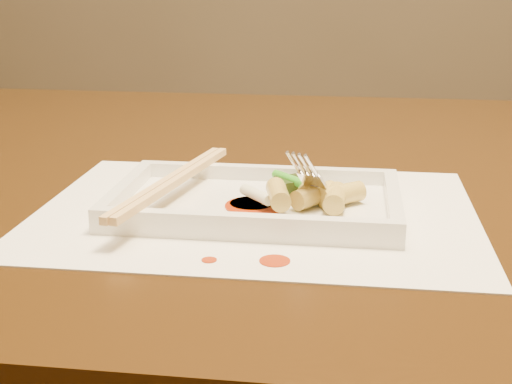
# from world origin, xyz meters

# --- Properties ---
(table) EXTENTS (1.40, 0.90, 0.75)m
(table) POSITION_xyz_m (0.00, 0.00, 0.65)
(table) COLOR black
(table) RESTS_ON ground
(placemat) EXTENTS (0.40, 0.30, 0.00)m
(placemat) POSITION_xyz_m (0.08, -0.17, 0.75)
(placemat) COLOR white
(placemat) RESTS_ON table
(sauce_splatter_a) EXTENTS (0.02, 0.02, 0.00)m
(sauce_splatter_a) POSITION_xyz_m (0.11, -0.29, 0.75)
(sauce_splatter_a) COLOR #9F2504
(sauce_splatter_a) RESTS_ON placemat
(sauce_splatter_b) EXTENTS (0.01, 0.01, 0.00)m
(sauce_splatter_b) POSITION_xyz_m (0.06, -0.29, 0.75)
(sauce_splatter_b) COLOR #9F2504
(sauce_splatter_b) RESTS_ON placemat
(plate_base) EXTENTS (0.26, 0.16, 0.01)m
(plate_base) POSITION_xyz_m (0.08, -0.17, 0.76)
(plate_base) COLOR white
(plate_base) RESTS_ON placemat
(plate_rim_far) EXTENTS (0.26, 0.01, 0.01)m
(plate_rim_far) POSITION_xyz_m (0.08, -0.10, 0.77)
(plate_rim_far) COLOR white
(plate_rim_far) RESTS_ON plate_base
(plate_rim_near) EXTENTS (0.26, 0.01, 0.01)m
(plate_rim_near) POSITION_xyz_m (0.08, -0.25, 0.77)
(plate_rim_near) COLOR white
(plate_rim_near) RESTS_ON plate_base
(plate_rim_left) EXTENTS (0.01, 0.14, 0.01)m
(plate_rim_left) POSITION_xyz_m (-0.05, -0.17, 0.77)
(plate_rim_left) COLOR white
(plate_rim_left) RESTS_ON plate_base
(plate_rim_right) EXTENTS (0.01, 0.14, 0.01)m
(plate_rim_right) POSITION_xyz_m (0.20, -0.17, 0.77)
(plate_rim_right) COLOR white
(plate_rim_right) RESTS_ON plate_base
(veg_piece) EXTENTS (0.05, 0.04, 0.01)m
(veg_piece) POSITION_xyz_m (0.11, -0.13, 0.77)
(veg_piece) COLOR black
(veg_piece) RESTS_ON plate_base
(scallion_white) EXTENTS (0.03, 0.04, 0.01)m
(scallion_white) POSITION_xyz_m (0.08, -0.19, 0.77)
(scallion_white) COLOR #EAEACC
(scallion_white) RESTS_ON plate_base
(scallion_green) EXTENTS (0.07, 0.07, 0.01)m
(scallion_green) POSITION_xyz_m (0.12, -0.15, 0.77)
(scallion_green) COLOR #278E16
(scallion_green) RESTS_ON plate_base
(chopstick_a) EXTENTS (0.05, 0.23, 0.01)m
(chopstick_a) POSITION_xyz_m (-0.00, -0.17, 0.78)
(chopstick_a) COLOR #DFB16F
(chopstick_a) RESTS_ON plate_rim_near
(chopstick_b) EXTENTS (0.05, 0.23, 0.01)m
(chopstick_b) POSITION_xyz_m (0.00, -0.17, 0.78)
(chopstick_b) COLOR #DFB16F
(chopstick_b) RESTS_ON plate_rim_near
(fork) EXTENTS (0.09, 0.10, 0.14)m
(fork) POSITION_xyz_m (0.15, -0.15, 0.83)
(fork) COLOR silver
(fork) RESTS_ON plate_base
(sauce_blob_0) EXTENTS (0.06, 0.06, 0.00)m
(sauce_blob_0) POSITION_xyz_m (0.08, -0.18, 0.76)
(sauce_blob_0) COLOR #9F2504
(sauce_blob_0) RESTS_ON plate_base
(sauce_blob_1) EXTENTS (0.04, 0.04, 0.00)m
(sauce_blob_1) POSITION_xyz_m (0.08, -0.18, 0.76)
(sauce_blob_1) COLOR #9F2504
(sauce_blob_1) RESTS_ON plate_base
(rice_cake_0) EXTENTS (0.02, 0.04, 0.02)m
(rice_cake_0) POSITION_xyz_m (0.15, -0.18, 0.77)
(rice_cake_0) COLOR #CDBD5F
(rice_cake_0) RESTS_ON plate_base
(rice_cake_1) EXTENTS (0.03, 0.04, 0.02)m
(rice_cake_1) POSITION_xyz_m (0.13, -0.16, 0.77)
(rice_cake_1) COLOR #CDBD5F
(rice_cake_1) RESTS_ON plate_base
(rice_cake_2) EXTENTS (0.03, 0.05, 0.02)m
(rice_cake_2) POSITION_xyz_m (0.10, -0.20, 0.78)
(rice_cake_2) COLOR #CDBD5F
(rice_cake_2) RESTS_ON plate_base
(rice_cake_3) EXTENTS (0.05, 0.04, 0.02)m
(rice_cake_3) POSITION_xyz_m (0.16, -0.17, 0.77)
(rice_cake_3) COLOR #CDBD5F
(rice_cake_3) RESTS_ON plate_base
(rice_cake_4) EXTENTS (0.04, 0.05, 0.02)m
(rice_cake_4) POSITION_xyz_m (0.13, -0.17, 0.77)
(rice_cake_4) COLOR #CDBD5F
(rice_cake_4) RESTS_ON plate_base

